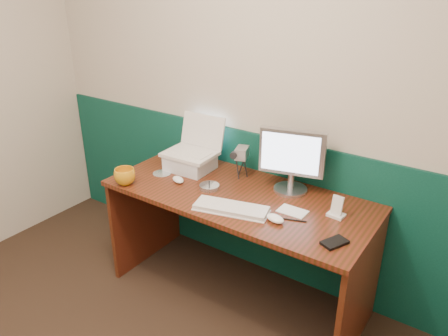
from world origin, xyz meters
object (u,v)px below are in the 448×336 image
Objects in this scene: monitor at (292,162)px; keyboard at (231,209)px; desk at (238,246)px; mug at (125,176)px; laptop at (189,136)px; camcorder at (242,163)px.

keyboard is at bearing -126.16° from monitor.
mug reaches higher than desk.
laptop is 0.86× the size of monitor.
camcorder is at bearing 117.67° from desk.
monitor is (0.24, 0.21, 0.56)m from desk.
laptop is 1.64× the size of camcorder.
keyboard is at bearing 7.39° from mug.
monitor reaches higher than desk.
desk is 0.65m from monitor.
keyboard is 2.04× the size of camcorder.
mug is at bearing -118.19° from laptop.
keyboard is at bearing -32.64° from laptop.
keyboard is at bearing -84.15° from camcorder.
mug is at bearing -155.91° from desk.
desk is 0.53m from camcorder.
monitor is at bearing 29.23° from mug.
monitor reaches higher than keyboard.
desk is 4.90× the size of laptop.
laptop reaches higher than camcorder.
keyboard reaches higher than desk.
laptop reaches higher than mug.
keyboard is 3.14× the size of mug.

